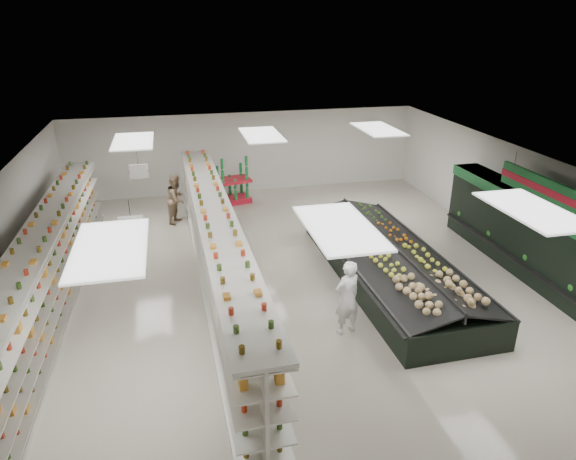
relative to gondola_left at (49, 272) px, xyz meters
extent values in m
plane|color=beige|center=(6.02, 0.09, -0.97)|extent=(16.00, 16.00, 0.00)
cube|color=white|center=(6.02, 0.09, 2.23)|extent=(14.00, 16.00, 0.02)
cube|color=white|center=(6.02, 8.09, 0.63)|extent=(14.00, 0.02, 3.20)
cube|color=white|center=(-0.98, 0.09, 0.63)|extent=(0.02, 16.00, 3.20)
cube|color=white|center=(13.02, 0.09, 0.63)|extent=(0.02, 16.00, 3.20)
cube|color=black|center=(12.57, -1.41, 0.13)|extent=(0.80, 8.00, 2.20)
cube|color=#1C6930|center=(12.55, -1.41, 1.08)|extent=(0.85, 8.00, 0.30)
cube|color=black|center=(12.32, -1.41, -0.42)|extent=(0.55, 7.80, 0.15)
cube|color=silver|center=(12.42, -1.41, 0.38)|extent=(0.45, 7.70, 0.03)
cube|color=silver|center=(12.42, -1.41, 0.68)|extent=(0.45, 7.70, 0.03)
cube|color=white|center=(2.22, -1.91, 1.78)|extent=(0.50, 0.06, 0.40)
cube|color=#B51427|center=(2.22, -1.91, 1.78)|extent=(0.52, 0.02, 0.12)
cylinder|color=black|center=(2.22, -1.91, 2.08)|extent=(0.01, 0.01, 0.50)
cube|color=white|center=(2.22, 2.09, 1.78)|extent=(0.50, 0.06, 0.40)
cube|color=#B51427|center=(2.22, 2.09, 1.78)|extent=(0.52, 0.02, 0.12)
cylinder|color=black|center=(2.22, 2.09, 2.08)|extent=(0.01, 0.01, 0.50)
cube|color=#1C6930|center=(12.27, -1.41, 1.68)|extent=(0.10, 3.20, 0.60)
cube|color=#B51427|center=(12.21, -1.41, 1.68)|extent=(0.03, 3.20, 0.18)
cylinder|color=black|center=(12.27, -0.21, 2.08)|extent=(0.01, 0.01, 0.50)
cube|color=beige|center=(0.00, 0.00, -0.90)|extent=(1.09, 12.14, 0.12)
cube|color=beige|center=(0.00, 0.00, 0.05)|extent=(0.24, 12.13, 2.02)
cube|color=beige|center=(0.00, 0.00, 1.10)|extent=(1.09, 12.14, 0.08)
cube|color=silver|center=(-0.23, 0.00, -0.78)|extent=(0.62, 12.03, 0.03)
cube|color=silver|center=(-0.23, 0.00, -0.34)|extent=(0.62, 12.03, 0.03)
cube|color=silver|center=(-0.23, 0.00, 0.10)|extent=(0.62, 12.03, 0.03)
cube|color=silver|center=(-0.23, 0.00, 0.54)|extent=(0.62, 12.03, 0.03)
cube|color=silver|center=(-0.23, 0.00, 0.99)|extent=(0.62, 12.03, 0.03)
cube|color=silver|center=(0.23, 0.00, -0.78)|extent=(0.62, 12.03, 0.03)
cube|color=silver|center=(0.23, 0.00, -0.34)|extent=(0.62, 12.03, 0.03)
cube|color=silver|center=(0.23, 0.00, 0.10)|extent=(0.62, 12.03, 0.03)
cube|color=silver|center=(0.23, 0.00, 0.54)|extent=(0.62, 12.03, 0.03)
cube|color=silver|center=(0.23, 0.00, 0.99)|extent=(0.62, 12.03, 0.03)
cube|color=beige|center=(4.06, -0.02, -0.90)|extent=(1.18, 12.72, 0.13)
cube|color=beige|center=(4.06, -0.02, 0.09)|extent=(0.30, 12.70, 2.12)
cube|color=beige|center=(4.06, -0.02, 1.19)|extent=(1.18, 12.72, 0.08)
cube|color=silver|center=(3.82, -0.02, -0.77)|extent=(0.70, 12.61, 0.03)
cube|color=silver|center=(3.82, -0.02, -0.31)|extent=(0.70, 12.61, 0.03)
cube|color=silver|center=(3.82, -0.02, 0.15)|extent=(0.70, 12.61, 0.03)
cube|color=silver|center=(3.82, -0.02, 0.62)|extent=(0.70, 12.61, 0.03)
cube|color=silver|center=(3.82, -0.02, 1.08)|extent=(0.70, 12.61, 0.03)
cube|color=silver|center=(4.31, -0.01, -0.77)|extent=(0.70, 12.61, 0.03)
cube|color=silver|center=(4.31, -0.01, -0.31)|extent=(0.70, 12.61, 0.03)
cube|color=silver|center=(4.31, -0.01, 0.15)|extent=(0.70, 12.61, 0.03)
cube|color=silver|center=(4.31, -0.01, 0.62)|extent=(0.70, 12.61, 0.03)
cube|color=silver|center=(4.31, -0.01, 1.08)|extent=(0.70, 12.61, 0.03)
cube|color=black|center=(8.66, -0.50, -0.59)|extent=(2.68, 7.51, 0.75)
cube|color=#262626|center=(7.42, -0.52, -0.20)|extent=(0.18, 7.47, 0.06)
cube|color=#262626|center=(9.90, -0.48, -0.20)|extent=(0.18, 7.47, 0.06)
cube|color=black|center=(8.00, -0.51, -0.09)|extent=(1.50, 7.39, 0.38)
cube|color=black|center=(9.33, -0.49, -0.09)|extent=(1.50, 7.39, 0.38)
cube|color=#262626|center=(8.66, -0.50, 0.02)|extent=(0.17, 7.37, 0.27)
cube|color=#B51427|center=(5.30, 6.71, -0.86)|extent=(1.42, 1.10, 0.21)
cube|color=red|center=(5.30, 6.71, -0.07)|extent=(1.48, 1.16, 0.11)
imported|color=white|center=(6.69, -2.67, -0.07)|extent=(0.76, 0.62, 1.80)
imported|color=tan|center=(3.16, 5.09, -0.10)|extent=(0.84, 0.98, 1.72)
camera|label=1|loc=(3.17, -12.09, 5.76)|focal=32.00mm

